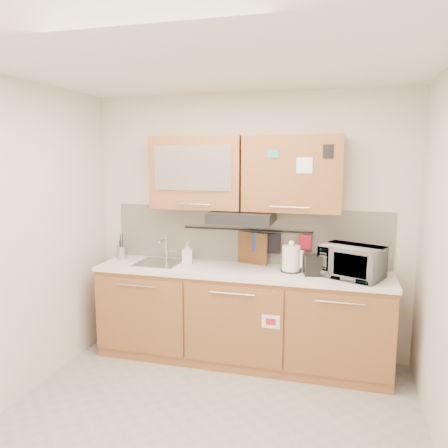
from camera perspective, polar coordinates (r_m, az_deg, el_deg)
The scene contains 20 objects.
floor at distance 3.52m, azimuth -2.81°, elevation -25.56°, with size 3.20×3.20×0.00m, color #9E9993.
ceiling at distance 2.97m, azimuth -3.21°, elevation 20.69°, with size 3.20×3.20×0.00m, color white.
wall_back at distance 4.41m, azimuth 3.10°, elevation -0.16°, with size 3.20×3.20×0.00m, color silver.
wall_left at distance 3.80m, azimuth -26.63°, elevation -2.57°, with size 3.00×3.00×0.00m, color silver.
base_cabinet at distance 4.35m, azimuth 2.13°, elevation -12.49°, with size 2.80×0.64×0.88m.
countertop at distance 4.20m, azimuth 2.16°, elevation -6.20°, with size 2.82×0.62×0.04m, color white.
backsplash at distance 4.42m, azimuth 3.06°, elevation -1.46°, with size 2.80×0.02×0.56m, color silver.
upper_cabinets at distance 4.19m, azimuth 2.58°, elevation 6.67°, with size 1.82×0.37×0.70m.
range_hood at distance 4.15m, azimuth 2.39°, elevation 0.96°, with size 0.60×0.46×0.10m, color black.
sink at distance 4.47m, azimuth -8.49°, elevation -5.03°, with size 0.42×0.40×0.26m.
utensil_rail at distance 4.37m, azimuth 2.96°, elevation -0.77°, with size 0.02×0.02×1.30m, color black.
utensil_crock at distance 4.72m, azimuth -13.18°, elevation -3.60°, with size 0.11×0.11×0.28m.
kettle at distance 4.13m, azimuth 8.76°, elevation -4.57°, with size 0.22×0.21×0.30m.
toaster at distance 4.06m, azimuth 12.15°, elevation -5.25°, with size 0.27×0.20×0.18m.
microwave at distance 4.05m, azimuth 16.36°, elevation -4.75°, with size 0.52×0.35×0.29m, color #999999.
soap_bottle at distance 4.40m, azimuth -4.78°, elevation -3.78°, with size 0.10×0.10×0.22m, color #999999.
cutting_board at distance 4.38m, azimuth 3.74°, elevation -3.69°, with size 0.33×0.02×0.40m, color brown.
oven_mitt at distance 4.35m, azimuth 4.44°, elevation -2.40°, with size 0.12×0.03×0.20m, color navy.
dark_pouch at distance 4.33m, azimuth 6.51°, elevation -2.54°, with size 0.13×0.04×0.20m, color black.
pot_holder at distance 4.29m, azimuth 10.53°, elevation -2.34°, with size 0.12×0.02×0.14m, color red.
Camera 1 is at (0.91, -2.76, 1.99)m, focal length 35.00 mm.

